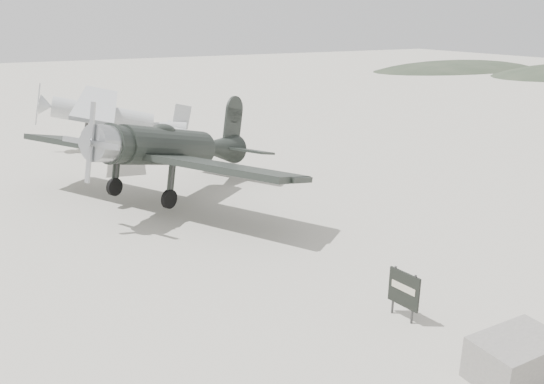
{
  "coord_description": "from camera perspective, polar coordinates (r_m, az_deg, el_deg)",
  "views": [
    {
      "loc": [
        -6.75,
        -13.71,
        6.76
      ],
      "look_at": [
        0.65,
        0.37,
        1.5
      ],
      "focal_mm": 35.0,
      "sensor_mm": 36.0,
      "label": 1
    }
  ],
  "objects": [
    {
      "name": "ground",
      "position": [
        16.71,
        -1.4,
        -5.57
      ],
      "size": [
        160.0,
        160.0,
        0.0
      ],
      "primitive_type": "plane",
      "color": "#AAA897",
      "rests_on": "ground"
    },
    {
      "name": "hill_northeast",
      "position": [
        78.43,
        19.22,
        12.37
      ],
      "size": [
        32.0,
        16.0,
        5.2
      ],
      "primitive_type": "ellipsoid",
      "color": "#2A3527",
      "rests_on": "ground"
    },
    {
      "name": "lowwing_monoplane",
      "position": [
        20.54,
        -10.6,
        4.71
      ],
      "size": [
        9.56,
        11.22,
        3.87
      ],
      "rotation": [
        0.0,
        0.24,
        0.55
      ],
      "color": "black",
      "rests_on": "ground"
    },
    {
      "name": "highwing_monoplane",
      "position": [
        29.85,
        -17.06,
        8.23
      ],
      "size": [
        7.89,
        11.03,
        3.12
      ],
      "rotation": [
        0.0,
        0.23,
        -0.23
      ],
      "color": "#9B9EA0",
      "rests_on": "ground"
    },
    {
      "name": "equipment_block",
      "position": [
        11.81,
        24.74,
        -15.95
      ],
      "size": [
        1.77,
        1.12,
        0.88
      ],
      "primitive_type": "cube",
      "rotation": [
        0.0,
        0.0,
        0.01
      ],
      "color": "slate",
      "rests_on": "ground"
    },
    {
      "name": "sign_board",
      "position": [
        12.86,
        14.0,
        -10.2
      ],
      "size": [
        0.21,
        0.85,
        1.24
      ],
      "rotation": [
        0.0,
        0.0,
        0.18
      ],
      "color": "#333333",
      "rests_on": "ground"
    }
  ]
}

